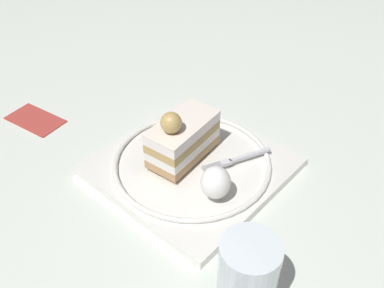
{
  "coord_description": "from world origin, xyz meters",
  "views": [
    {
      "loc": [
        -0.25,
        -0.37,
        0.44
      ],
      "look_at": [
        0.02,
        0.01,
        0.05
      ],
      "focal_mm": 39.68,
      "sensor_mm": 36.0,
      "label": 1
    }
  ],
  "objects": [
    {
      "name": "ground_plane",
      "position": [
        0.0,
        0.0,
        0.0
      ],
      "size": [
        2.4,
        2.4,
        0.0
      ],
      "primitive_type": "plane",
      "color": "silver"
    },
    {
      "name": "folded_napkin",
      "position": [
        -0.13,
        0.27,
        0.0
      ],
      "size": [
        0.09,
        0.11,
        0.0
      ],
      "primitive_type": "cube",
      "rotation": [
        0.0,
        0.0,
        1.95
      ],
      "color": "#A93A33",
      "rests_on": "ground_plane"
    },
    {
      "name": "fork",
      "position": [
        0.07,
        -0.03,
        0.02
      ],
      "size": [
        0.11,
        0.03,
        0.0
      ],
      "color": "silver",
      "rests_on": "dessert_plate"
    },
    {
      "name": "whipped_cream_dollop",
      "position": [
        0.01,
        -0.07,
        0.05
      ],
      "size": [
        0.04,
        0.04,
        0.05
      ],
      "primitive_type": "ellipsoid",
      "color": "white",
      "rests_on": "dessert_plate"
    },
    {
      "name": "drink_glass_far",
      "position": [
        -0.07,
        -0.21,
        0.05
      ],
      "size": [
        0.06,
        0.06,
        0.12
      ],
      "color": "silver",
      "rests_on": "ground_plane"
    },
    {
      "name": "cake_slice",
      "position": [
        0.02,
        0.03,
        0.05
      ],
      "size": [
        0.12,
        0.09,
        0.09
      ],
      "color": "tan",
      "rests_on": "dessert_plate"
    },
    {
      "name": "dessert_plate",
      "position": [
        0.02,
        0.01,
        0.01
      ],
      "size": [
        0.3,
        0.3,
        0.02
      ],
      "color": "white",
      "rests_on": "ground_plane"
    }
  ]
}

